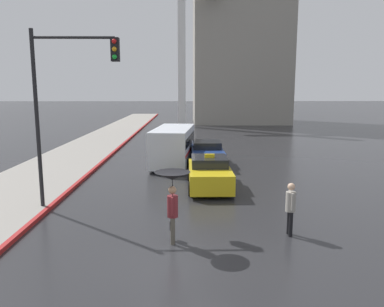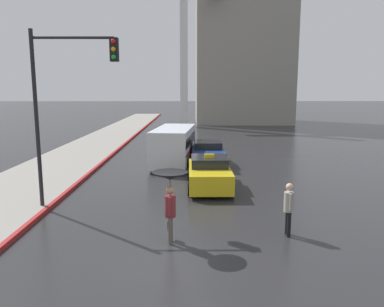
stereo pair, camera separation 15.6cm
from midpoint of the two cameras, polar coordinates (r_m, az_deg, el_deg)
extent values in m
plane|color=#262628|center=(10.07, -0.99, -15.82)|extent=(300.00, 300.00, 0.00)
cube|color=gold|center=(16.77, 2.90, -3.35)|extent=(1.80, 4.10, 0.81)
cube|color=black|center=(16.85, 2.88, -1.18)|extent=(1.58, 1.85, 0.40)
cylinder|color=black|center=(15.69, 6.30, -5.34)|extent=(0.20, 0.60, 0.60)
cylinder|color=black|center=(15.58, 0.02, -5.38)|extent=(0.20, 0.60, 0.60)
cylinder|color=black|center=(18.14, 5.36, -3.28)|extent=(0.20, 0.60, 0.60)
cylinder|color=black|center=(18.04, -0.06, -3.30)|extent=(0.20, 0.60, 0.60)
cube|color=yellow|center=(16.60, 2.93, -0.36)|extent=(0.44, 0.16, 0.16)
cube|color=navy|center=(21.87, 2.61, -0.29)|extent=(1.80, 4.16, 0.83)
cube|color=black|center=(21.98, 2.59, 1.37)|extent=(1.58, 1.87, 0.39)
cylinder|color=black|center=(20.72, 5.16, -1.66)|extent=(0.20, 0.60, 0.60)
cylinder|color=black|center=(20.62, 0.42, -1.68)|extent=(0.20, 0.60, 0.60)
cylinder|color=black|center=(23.24, 4.53, -0.43)|extent=(0.20, 0.60, 0.60)
cylinder|color=black|center=(23.16, 0.31, -0.44)|extent=(0.20, 0.60, 0.60)
cube|color=silver|center=(22.05, -2.55, 1.34)|extent=(2.60, 5.87, 2.01)
cube|color=black|center=(22.00, -2.56, 2.24)|extent=(2.57, 5.42, 0.52)
cube|color=red|center=(22.09, -2.54, 0.68)|extent=(2.60, 5.65, 0.14)
cylinder|color=black|center=(20.41, -0.57, -1.75)|extent=(0.27, 0.65, 0.63)
cylinder|color=black|center=(20.69, -5.81, -1.64)|extent=(0.27, 0.65, 0.63)
cylinder|color=black|center=(23.74, 0.32, -0.15)|extent=(0.27, 0.65, 0.63)
cylinder|color=black|center=(23.99, -4.20, -0.07)|extent=(0.27, 0.65, 0.63)
cylinder|color=#4C473D|center=(10.80, -2.91, -11.75)|extent=(0.12, 0.12, 0.78)
cylinder|color=#4C473D|center=(11.01, -2.84, -11.34)|extent=(0.12, 0.12, 0.78)
cylinder|color=maroon|center=(10.67, -2.91, -8.04)|extent=(0.31, 0.31, 0.62)
sphere|color=#997051|center=(10.54, -2.93, -5.58)|extent=(0.23, 0.23, 0.23)
cylinder|color=maroon|center=(10.48, -2.97, -8.11)|extent=(0.07, 0.07, 0.53)
cylinder|color=maroon|center=(10.85, -2.85, -7.49)|extent=(0.07, 0.07, 0.53)
cone|color=black|center=(10.44, -2.95, -3.43)|extent=(1.01, 1.01, 0.23)
cylinder|color=black|center=(10.52, -2.93, -5.21)|extent=(0.02, 0.02, 0.67)
cube|color=#262628|center=(11.15, -3.05, -10.85)|extent=(0.10, 0.18, 0.28)
cylinder|color=black|center=(11.89, 14.65, -10.10)|extent=(0.12, 0.12, 0.75)
cylinder|color=black|center=(11.69, 14.92, -10.46)|extent=(0.12, 0.12, 0.75)
cylinder|color=gray|center=(11.59, 14.93, -7.14)|extent=(0.30, 0.30, 0.60)
sphere|color=#DBAD89|center=(11.47, 15.03, -4.95)|extent=(0.22, 0.22, 0.22)
cylinder|color=gray|center=(11.75, 14.71, -6.67)|extent=(0.07, 0.07, 0.51)
cylinder|color=gray|center=(11.40, 15.18, -7.19)|extent=(0.07, 0.07, 0.51)
cylinder|color=black|center=(14.42, -22.29, 4.44)|extent=(0.14, 0.14, 6.41)
cylinder|color=black|center=(14.03, -17.45, 16.49)|extent=(2.84, 0.10, 0.10)
cube|color=black|center=(13.66, -11.44, 15.25)|extent=(0.28, 0.28, 0.80)
sphere|color=red|center=(13.53, -11.60, 16.41)|extent=(0.16, 0.16, 0.16)
sphere|color=orange|center=(13.50, -11.57, 15.31)|extent=(0.16, 0.16, 0.16)
sphere|color=green|center=(13.48, -11.53, 14.21)|extent=(0.16, 0.16, 0.16)
cube|color=gray|center=(53.69, 7.82, 20.87)|extent=(12.39, 10.74, 29.87)
cube|color=white|center=(45.98, -1.16, 17.67)|extent=(0.90, 0.90, 21.63)
camera|label=1|loc=(0.08, -89.75, 0.04)|focal=35.00mm
camera|label=2|loc=(0.08, 90.25, -0.04)|focal=35.00mm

